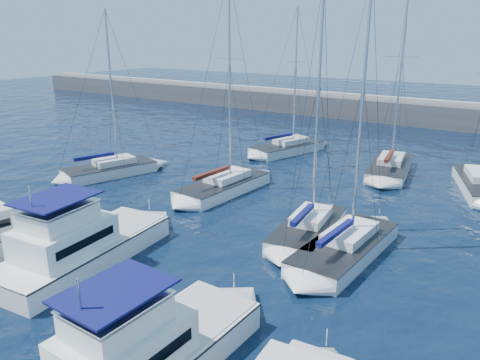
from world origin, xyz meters
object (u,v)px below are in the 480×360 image
Objects in this scene: motor_yacht_stbd_inner at (142,356)px; sailboat_mid_b at (224,186)px; sailboat_mid_c at (308,229)px; sailboat_back_b at (390,167)px; sailboat_mid_a at (110,170)px; sailboat_mid_d at (345,247)px; sailboat_back_a at (288,148)px; motor_yacht_port_inner at (77,247)px.

sailboat_mid_b reaches higher than motor_yacht_stbd_inner.
sailboat_mid_b is at bearing 149.26° from sailboat_mid_c.
sailboat_mid_b is at bearing -135.78° from sailboat_back_b.
motor_yacht_stbd_inner is 0.66× the size of sailboat_mid_a.
sailboat_mid_c is (9.40, -3.95, 0.00)m from sailboat_mid_b.
sailboat_mid_c is at bearing 161.13° from sailboat_mid_d.
sailboat_mid_b reaches higher than sailboat_mid_c.
sailboat_mid_c reaches higher than sailboat_back_a.
sailboat_mid_b is at bearing 27.49° from sailboat_mid_a.
motor_yacht_stbd_inner is at bearing -53.06° from sailboat_back_a.
sailboat_back_a is 11.42m from sailboat_back_b.
sailboat_back_a is (9.17, 16.17, 0.00)m from sailboat_mid_a.
motor_yacht_port_inner is at bearing -138.67° from sailboat_mid_d.
motor_yacht_stbd_inner is at bearing -20.77° from sailboat_mid_a.
sailboat_mid_b is at bearing 160.05° from sailboat_mid_d.
sailboat_mid_a is at bearing -154.03° from sailboat_back_b.
sailboat_mid_a is 18.59m from sailboat_back_a.
sailboat_mid_c is at bearing 12.11° from sailboat_mid_a.
motor_yacht_stbd_inner is 21.43m from sailboat_mid_b.
sailboat_mid_d is (11.62, 9.35, -0.61)m from motor_yacht_port_inner.
sailboat_mid_c is at bearing -41.08° from sailboat_back_a.
sailboat_mid_b is (-0.69, 14.43, -0.59)m from motor_yacht_port_inner.
sailboat_mid_b reaches higher than sailboat_back_b.
motor_yacht_port_inner is at bearing -137.72° from sailboat_mid_c.
motor_yacht_stbd_inner is 31.68m from sailboat_back_b.
sailboat_mid_a is at bearing -102.76° from sailboat_back_a.
sailboat_mid_c is at bearing 93.49° from motor_yacht_stbd_inner.
sailboat_back_a is (-2.70, 28.67, -0.61)m from motor_yacht_port_inner.
sailboat_back_a is at bearing 89.24° from motor_yacht_port_inner.
sailboat_mid_d is 18.11m from sailboat_back_b.
sailboat_back_a is (-11.42, 18.19, -0.02)m from sailboat_mid_c.
motor_yacht_stbd_inner is 0.61× the size of sailboat_mid_d.
sailboat_mid_b is 1.07× the size of sailboat_mid_d.
sailboat_mid_b is at bearing 118.92° from motor_yacht_stbd_inner.
sailboat_mid_b is at bearing -65.15° from sailboat_back_a.
motor_yacht_stbd_inner is 0.62× the size of sailboat_mid_c.
sailboat_back_b is at bearing 101.98° from sailboat_mid_d.
motor_yacht_port_inner is 14.46m from sailboat_mid_b.
sailboat_back_a is 0.91× the size of sailboat_back_b.
sailboat_back_a is at bearing 78.15° from sailboat_mid_a.
sailboat_mid_b reaches higher than sailboat_back_a.
sailboat_mid_b reaches higher than motor_yacht_port_inner.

